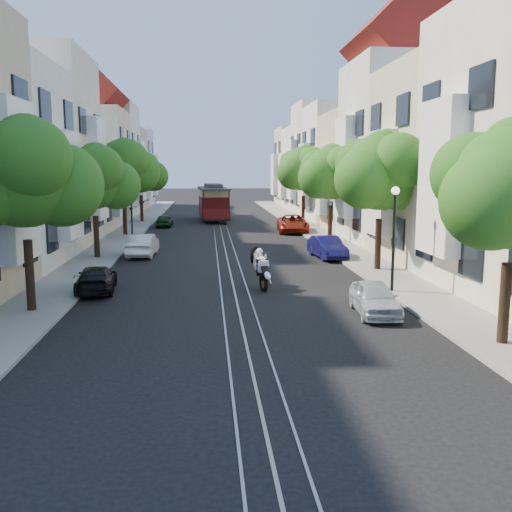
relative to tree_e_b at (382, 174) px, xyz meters
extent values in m
plane|color=black|center=(-7.26, 19.02, -4.73)|extent=(200.00, 200.00, 0.00)
cube|color=gray|center=(-0.01, 19.02, -4.67)|extent=(2.50, 80.00, 0.12)
cube|color=gray|center=(-14.51, 19.02, -4.67)|extent=(2.50, 80.00, 0.12)
cube|color=gray|center=(-7.81, 19.02, -4.72)|extent=(0.06, 80.00, 0.02)
cube|color=gray|center=(-7.26, 19.02, -4.72)|extent=(0.06, 80.00, 0.02)
cube|color=gray|center=(-6.71, 19.02, -4.72)|extent=(0.06, 80.00, 0.02)
cube|color=tan|center=(-7.26, 19.02, -4.73)|extent=(0.08, 80.00, 0.01)
cube|color=white|center=(0.94, -4.98, -0.11)|extent=(0.90, 3.04, 6.05)
cube|color=beige|center=(4.74, 3.02, 0.27)|extent=(7.00, 8.00, 10.00)
cube|color=white|center=(0.94, 3.02, -0.53)|extent=(0.90, 3.04, 5.50)
cube|color=silver|center=(4.74, 11.02, 1.27)|extent=(7.00, 8.00, 12.00)
cube|color=white|center=(0.94, 11.02, 0.31)|extent=(0.90, 3.04, 6.60)
cube|color=#C6B28C|center=(4.74, 19.02, -0.23)|extent=(7.00, 8.00, 9.00)
cube|color=white|center=(0.94, 19.02, -0.95)|extent=(0.90, 3.04, 4.95)
cube|color=white|center=(4.74, 27.02, 0.52)|extent=(7.00, 8.00, 10.50)
cube|color=white|center=(0.94, 27.02, -0.32)|extent=(0.90, 3.04, 5.78)
cube|color=beige|center=(4.74, 35.02, 1.02)|extent=(7.00, 8.00, 11.50)
cube|color=white|center=(0.94, 35.02, 0.10)|extent=(0.90, 3.04, 6.32)
cube|color=silver|center=(4.74, 43.02, 0.02)|extent=(7.00, 8.00, 9.50)
cube|color=white|center=(0.94, 43.02, -0.74)|extent=(0.90, 3.04, 5.23)
cube|color=beige|center=(4.74, 51.02, 0.27)|extent=(7.00, 8.00, 10.00)
cube|color=white|center=(0.94, 51.02, -0.53)|extent=(0.90, 3.04, 5.50)
cube|color=white|center=(-15.46, -4.98, -0.21)|extent=(0.90, 3.04, 5.93)
cube|color=white|center=(-15.46, 3.02, -0.62)|extent=(0.90, 3.04, 5.39)
cube|color=beige|center=(-19.26, 11.02, 1.15)|extent=(7.00, 8.00, 11.76)
cube|color=white|center=(-15.46, 11.02, 0.21)|extent=(0.90, 3.04, 6.47)
cube|color=silver|center=(-19.26, 19.02, -0.32)|extent=(7.00, 8.00, 8.82)
cube|color=white|center=(-15.46, 19.02, -1.03)|extent=(0.90, 3.04, 4.85)
cube|color=beige|center=(-19.26, 27.02, 0.41)|extent=(7.00, 8.00, 10.29)
cube|color=white|center=(-15.46, 27.02, -0.41)|extent=(0.90, 3.04, 5.66)
cube|color=silver|center=(-19.26, 35.02, 0.90)|extent=(7.00, 8.00, 11.27)
cube|color=white|center=(-15.46, 35.02, 0.00)|extent=(0.90, 3.04, 6.20)
cube|color=#C6B28C|center=(-19.26, 43.02, -0.08)|extent=(7.00, 8.00, 9.31)
cube|color=white|center=(-15.46, 43.02, -0.82)|extent=(0.90, 3.04, 5.12)
cube|color=white|center=(-19.26, 51.02, 0.17)|extent=(7.00, 8.00, 9.80)
cube|color=white|center=(-15.46, 51.02, -0.62)|extent=(0.90, 3.04, 5.39)
cylinder|color=black|center=(-0.06, -11.98, -3.48)|extent=(0.30, 0.30, 2.27)
sphere|color=#1B4B12|center=(-0.06, -11.98, -0.26)|extent=(3.38, 3.38, 3.38)
sphere|color=#1B4B12|center=(-1.01, -12.68, -0.56)|extent=(2.64, 2.64, 2.64)
cylinder|color=black|center=(-0.06, 0.02, -3.39)|extent=(0.30, 0.30, 2.45)
sphere|color=#1B4B12|center=(-0.06, 0.02, 0.08)|extent=(3.64, 3.64, 3.64)
sphere|color=#1B4B12|center=(1.04, 0.52, -0.32)|extent=(2.91, 2.91, 2.91)
sphere|color=#1B4B12|center=(-1.01, -0.68, -0.22)|extent=(2.84, 2.84, 2.84)
sphere|color=#1B4B12|center=(0.04, 0.12, 0.98)|extent=(2.18, 2.18, 2.18)
cylinder|color=black|center=(-0.06, 11.02, -3.42)|extent=(0.30, 0.30, 2.38)
sphere|color=#1B4B12|center=(-0.06, 11.02, -0.06)|extent=(3.54, 3.54, 3.54)
sphere|color=#1B4B12|center=(1.04, 11.52, -0.46)|extent=(2.83, 2.83, 2.83)
sphere|color=#1B4B12|center=(-1.01, 10.32, -0.36)|extent=(2.76, 2.76, 2.76)
sphere|color=#1B4B12|center=(0.04, 11.12, 0.84)|extent=(2.12, 2.12, 2.12)
cylinder|color=black|center=(-0.06, 22.02, -3.35)|extent=(0.30, 0.30, 2.52)
sphere|color=#1B4B12|center=(-0.06, 22.02, 0.21)|extent=(3.74, 3.74, 3.74)
sphere|color=#1B4B12|center=(1.04, 22.52, -0.19)|extent=(3.00, 3.00, 3.00)
sphere|color=#1B4B12|center=(-1.01, 21.32, -0.09)|extent=(2.92, 2.92, 2.92)
sphere|color=#1B4B12|center=(0.04, 22.12, 1.11)|extent=(2.25, 2.25, 2.25)
cylinder|color=black|center=(-14.46, -6.98, -3.39)|extent=(0.30, 0.30, 2.45)
sphere|color=#1B4B12|center=(-14.46, -6.98, 0.08)|extent=(3.64, 3.64, 3.64)
sphere|color=#1B4B12|center=(-13.36, -6.48, -0.32)|extent=(2.91, 2.91, 2.91)
sphere|color=#1B4B12|center=(-14.36, -6.88, 0.98)|extent=(2.18, 2.18, 2.18)
cylinder|color=black|center=(-14.46, 5.02, -3.48)|extent=(0.30, 0.30, 2.27)
sphere|color=#1B4B12|center=(-14.46, 5.02, -0.26)|extent=(3.38, 3.38, 3.38)
sphere|color=#1B4B12|center=(-13.36, 5.52, -0.66)|extent=(2.70, 2.70, 2.70)
sphere|color=#1B4B12|center=(-15.41, 4.32, -0.56)|extent=(2.64, 2.64, 2.64)
sphere|color=#1B4B12|center=(-14.36, 5.12, 0.64)|extent=(2.03, 2.03, 2.03)
cylinder|color=black|center=(-14.46, 16.02, -3.30)|extent=(0.30, 0.30, 2.62)
sphere|color=#1B4B12|center=(-14.46, 16.02, 0.41)|extent=(3.90, 3.90, 3.90)
sphere|color=#1B4B12|center=(-13.36, 16.52, 0.01)|extent=(3.12, 3.12, 3.12)
sphere|color=#1B4B12|center=(-15.41, 15.32, 0.11)|extent=(3.04, 3.04, 3.04)
sphere|color=#1B4B12|center=(-14.36, 16.12, 1.31)|extent=(2.34, 2.34, 2.34)
cylinder|color=black|center=(-14.46, 27.02, -3.42)|extent=(0.30, 0.30, 2.38)
sphere|color=#1B4B12|center=(-14.46, 27.02, -0.06)|extent=(3.54, 3.54, 3.54)
sphere|color=#1B4B12|center=(-13.36, 27.52, -0.46)|extent=(2.83, 2.83, 2.83)
sphere|color=#1B4B12|center=(-15.41, 26.32, -0.36)|extent=(2.76, 2.76, 2.76)
sphere|color=#1B4B12|center=(-14.36, 27.12, 0.84)|extent=(2.12, 2.12, 2.12)
cylinder|color=black|center=(-0.96, -4.98, -2.61)|extent=(0.12, 0.12, 4.00)
sphere|color=#FFF2CC|center=(-0.96, -4.98, -0.61)|extent=(0.32, 0.32, 0.32)
cylinder|color=black|center=(-13.56, 13.02, -2.61)|extent=(0.12, 0.12, 4.00)
sphere|color=#FFF2CC|center=(-13.56, 13.02, -0.61)|extent=(0.32, 0.32, 0.32)
torus|color=black|center=(-6.06, -4.06, -4.38)|extent=(0.34, 0.88, 0.87)
torus|color=black|center=(-6.32, -2.79, -3.45)|extent=(0.48, 0.83, 0.85)
ellipsoid|color=white|center=(-6.17, -3.51, -3.73)|extent=(0.73, 1.26, 1.09)
ellipsoid|color=white|center=(-6.11, -3.82, -3.54)|extent=(0.55, 0.72, 0.61)
cube|color=black|center=(-6.02, -4.25, -3.83)|extent=(0.36, 0.62, 0.47)
cube|color=silver|center=(-6.10, -3.84, -3.59)|extent=(0.50, 0.69, 0.23)
sphere|color=black|center=(-6.18, -3.47, -3.50)|extent=(0.30, 0.30, 0.30)
cube|color=black|center=(-7.76, 28.34, -4.26)|extent=(2.94, 8.50, 0.31)
cube|color=#520D0F|center=(-7.76, 28.34, -3.01)|extent=(2.84, 5.38, 2.51)
cube|color=beige|center=(-7.76, 28.34, -2.07)|extent=(2.89, 5.43, 0.63)
cube|color=#2D2D30|center=(-7.76, 28.34, -1.65)|extent=(3.15, 8.51, 0.19)
cube|color=#2D2D30|center=(-7.76, 28.34, -1.39)|extent=(1.76, 4.79, 0.37)
imported|color=#B7BDC4|center=(-2.62, -8.16, -4.16)|extent=(1.57, 3.46, 1.15)
imported|color=#0E0D41|center=(-1.66, 4.26, -4.12)|extent=(1.74, 3.87, 1.23)
imported|color=maroon|center=(-1.66, 17.31, -4.04)|extent=(2.65, 5.12, 1.38)
imported|color=black|center=(-12.86, -3.68, -4.20)|extent=(1.82, 3.79, 1.07)
imported|color=silver|center=(-12.04, 5.87, -4.08)|extent=(1.54, 4.00, 1.30)
imported|color=black|center=(-12.03, 22.40, -4.19)|extent=(1.44, 3.27, 1.09)
camera|label=1|loc=(-8.31, -26.88, 0.25)|focal=40.00mm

